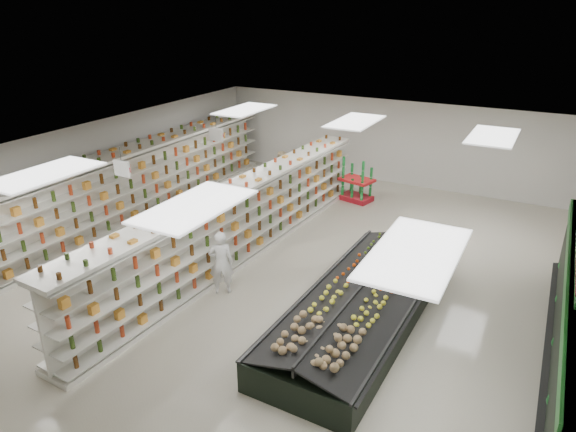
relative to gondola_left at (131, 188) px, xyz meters
The scene contains 13 objects.
floor 6.24m from the gondola_left, ahead, with size 16.00×16.00×0.00m, color beige.
ceiling 6.51m from the gondola_left, ahead, with size 14.00×16.00×0.02m, color white.
wall_back 9.71m from the gondola_left, 50.80° to the left, with size 14.00×0.02×3.20m, color white.
wall_front 10.48m from the gondola_left, 54.16° to the right, with size 14.00×0.02×3.20m, color white.
wall_left 1.13m from the gondola_left, 150.93° to the right, with size 0.02×16.00×3.20m, color white.
aisle_sign_near 3.80m from the gondola_left, 46.85° to the right, with size 0.52×0.06×0.75m.
aisle_sign_far 3.25m from the gondola_left, 33.06° to the left, with size 0.52×0.06×0.75m.
gondola_left is the anchor object (origin of this frame).
gondola_center 4.51m from the gondola_left, ahead, with size 1.52×12.13×2.10m.
produce_island 8.80m from the gondola_left, 13.15° to the right, with size 2.50×6.51×0.96m.
soda_endcap 7.63m from the gondola_left, 41.09° to the left, with size 1.27×1.01×1.44m.
shopper_main 5.68m from the gondola_left, 25.42° to the right, with size 0.59×0.39×1.62m, color silver.
shopper_background 5.21m from the gondola_left, 50.22° to the left, with size 0.84×0.52×1.73m, color tan.
Camera 1 is at (5.48, -10.79, 6.55)m, focal length 32.00 mm.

